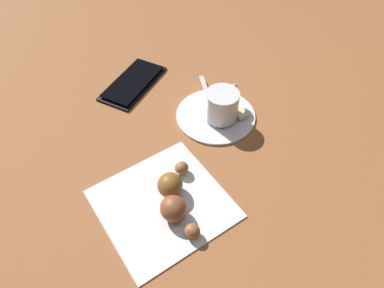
{
  "coord_description": "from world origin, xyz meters",
  "views": [
    {
      "loc": [
        0.28,
        0.27,
        0.46
      ],
      "look_at": [
        0.0,
        0.02,
        0.03
      ],
      "focal_mm": 33.26,
      "sensor_mm": 36.0,
      "label": 1
    }
  ],
  "objects_px": {
    "saucer": "(216,115)",
    "cell_phone": "(133,83)",
    "sugar_packet": "(234,108)",
    "teaspoon": "(212,108)",
    "espresso_cup": "(223,105)",
    "croissant": "(174,196)",
    "napkin": "(163,203)"
  },
  "relations": [
    {
      "from": "saucer",
      "to": "croissant",
      "type": "bearing_deg",
      "value": 21.49
    },
    {
      "from": "teaspoon",
      "to": "croissant",
      "type": "xyz_separation_m",
      "value": [
        0.19,
        0.09,
        0.01
      ]
    },
    {
      "from": "cell_phone",
      "to": "saucer",
      "type": "bearing_deg",
      "value": 102.43
    },
    {
      "from": "espresso_cup",
      "to": "sugar_packet",
      "type": "xyz_separation_m",
      "value": [
        -0.03,
        0.01,
        -0.02
      ]
    },
    {
      "from": "sugar_packet",
      "to": "espresso_cup",
      "type": "bearing_deg",
      "value": 91.72
    },
    {
      "from": "saucer",
      "to": "cell_phone",
      "type": "height_order",
      "value": "cell_phone"
    },
    {
      "from": "espresso_cup",
      "to": "napkin",
      "type": "distance_m",
      "value": 0.21
    },
    {
      "from": "napkin",
      "to": "cell_phone",
      "type": "height_order",
      "value": "cell_phone"
    },
    {
      "from": "teaspoon",
      "to": "sugar_packet",
      "type": "relative_size",
      "value": 2.01
    },
    {
      "from": "croissant",
      "to": "sugar_packet",
      "type": "bearing_deg",
      "value": -165.79
    },
    {
      "from": "teaspoon",
      "to": "croissant",
      "type": "distance_m",
      "value": 0.21
    },
    {
      "from": "espresso_cup",
      "to": "napkin",
      "type": "bearing_deg",
      "value": 13.44
    },
    {
      "from": "saucer",
      "to": "sugar_packet",
      "type": "height_order",
      "value": "sugar_packet"
    },
    {
      "from": "sugar_packet",
      "to": "napkin",
      "type": "height_order",
      "value": "sugar_packet"
    },
    {
      "from": "saucer",
      "to": "sugar_packet",
      "type": "relative_size",
      "value": 2.37
    },
    {
      "from": "sugar_packet",
      "to": "cell_phone",
      "type": "height_order",
      "value": "sugar_packet"
    },
    {
      "from": "sugar_packet",
      "to": "croissant",
      "type": "bearing_deg",
      "value": 115.93
    },
    {
      "from": "teaspoon",
      "to": "cell_phone",
      "type": "distance_m",
      "value": 0.18
    },
    {
      "from": "teaspoon",
      "to": "saucer",
      "type": "bearing_deg",
      "value": 72.81
    },
    {
      "from": "teaspoon",
      "to": "croissant",
      "type": "bearing_deg",
      "value": 24.22
    },
    {
      "from": "napkin",
      "to": "croissant",
      "type": "distance_m",
      "value": 0.02
    },
    {
      "from": "saucer",
      "to": "cell_phone",
      "type": "bearing_deg",
      "value": -77.57
    },
    {
      "from": "saucer",
      "to": "teaspoon",
      "type": "xyz_separation_m",
      "value": [
        -0.0,
        -0.01,
        0.01
      ]
    },
    {
      "from": "napkin",
      "to": "croissant",
      "type": "relative_size",
      "value": 1.61
    },
    {
      "from": "saucer",
      "to": "napkin",
      "type": "bearing_deg",
      "value": 17.14
    },
    {
      "from": "croissant",
      "to": "cell_phone",
      "type": "bearing_deg",
      "value": -119.74
    },
    {
      "from": "saucer",
      "to": "espresso_cup",
      "type": "xyz_separation_m",
      "value": [
        -0.0,
        0.01,
        0.03
      ]
    },
    {
      "from": "teaspoon",
      "to": "espresso_cup",
      "type": "bearing_deg",
      "value": 84.99
    },
    {
      "from": "saucer",
      "to": "croissant",
      "type": "distance_m",
      "value": 0.2
    },
    {
      "from": "espresso_cup",
      "to": "croissant",
      "type": "height_order",
      "value": "espresso_cup"
    },
    {
      "from": "saucer",
      "to": "cell_phone",
      "type": "relative_size",
      "value": 0.9
    },
    {
      "from": "saucer",
      "to": "cell_phone",
      "type": "distance_m",
      "value": 0.19
    }
  ]
}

